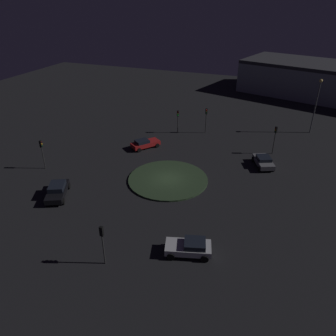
# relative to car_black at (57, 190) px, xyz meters

# --- Properties ---
(ground_plane) EXTENTS (118.85, 118.85, 0.00)m
(ground_plane) POSITION_rel_car_black_xyz_m (10.37, 7.87, -0.78)
(ground_plane) COLOR black
(roundabout_island) EXTENTS (9.83, 9.83, 0.19)m
(roundabout_island) POSITION_rel_car_black_xyz_m (10.37, 7.87, -0.69)
(roundabout_island) COLOR #2D4228
(roundabout_island) RESTS_ON ground_plane
(car_black) EXTENTS (3.63, 4.89, 1.50)m
(car_black) POSITION_rel_car_black_xyz_m (0.00, 0.00, 0.00)
(car_black) COLOR black
(car_black) RESTS_ON ground_plane
(car_grey) EXTENTS (3.35, 4.40, 1.37)m
(car_grey) POSITION_rel_car_black_xyz_m (20.91, 15.80, -0.06)
(car_grey) COLOR slate
(car_grey) RESTS_ON ground_plane
(car_red) EXTENTS (3.91, 4.42, 1.33)m
(car_red) POSITION_rel_car_black_xyz_m (3.79, 15.48, -0.09)
(car_red) COLOR red
(car_red) RESTS_ON ground_plane
(car_silver) EXTENTS (4.39, 3.00, 1.43)m
(car_silver) POSITION_rel_car_black_xyz_m (16.75, -3.54, -0.03)
(car_silver) COLOR silver
(car_silver) RESTS_ON ground_plane
(traffic_light_west) EXTENTS (0.38, 0.33, 3.97)m
(traffic_light_west) POSITION_rel_car_black_xyz_m (-5.76, 4.92, 2.05)
(traffic_light_west) COLOR #2D2D2D
(traffic_light_west) RESTS_ON ground_plane
(traffic_light_north) EXTENTS (0.30, 0.36, 4.14)m
(traffic_light_north) POSITION_rel_car_black_xyz_m (10.67, 24.37, 2.16)
(traffic_light_north) COLOR #2D2D2D
(traffic_light_north) RESTS_ON ground_plane
(traffic_light_northeast) EXTENTS (0.38, 0.39, 4.12)m
(traffic_light_northeast) POSITION_rel_car_black_xyz_m (21.71, 20.14, 2.15)
(traffic_light_northeast) COLOR #2D2D2D
(traffic_light_northeast) RESTS_ON ground_plane
(traffic_light_south) EXTENTS (0.30, 0.36, 3.94)m
(traffic_light_south) POSITION_rel_car_black_xyz_m (10.37, -7.22, 2.02)
(traffic_light_south) COLOR #2D2D2D
(traffic_light_south) RESTS_ON ground_plane
(traffic_light_north_near) EXTENTS (0.35, 0.39, 3.78)m
(traffic_light_north_near) POSITION_rel_car_black_xyz_m (6.39, 22.78, 1.92)
(traffic_light_north_near) COLOR #2D2D2D
(traffic_light_north_near) RESTS_ON ground_plane
(streetlamp_northeast) EXTENTS (0.53, 0.53, 8.77)m
(streetlamp_northeast) POSITION_rel_car_black_xyz_m (26.79, 30.63, 4.94)
(streetlamp_northeast) COLOR #4C4C51
(streetlamp_northeast) RESTS_ON ground_plane
(store_building) EXTENTS (40.31, 24.44, 7.04)m
(store_building) POSITION_rel_car_black_xyz_m (30.80, 53.66, 2.73)
(store_building) COLOR #8C939E
(store_building) RESTS_ON ground_plane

